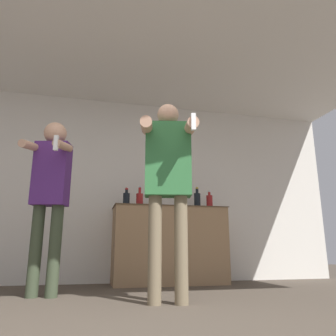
# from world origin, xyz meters

# --- Properties ---
(wall_back) EXTENTS (7.00, 0.06, 2.55)m
(wall_back) POSITION_xyz_m (0.00, 2.81, 1.27)
(wall_back) COLOR silver
(wall_back) RESTS_ON ground_plane
(ceiling_slab) EXTENTS (7.00, 3.30, 0.05)m
(ceiling_slab) POSITION_xyz_m (0.00, 1.39, 2.57)
(ceiling_slab) COLOR silver
(ceiling_slab) RESTS_ON wall_back
(counter) EXTENTS (1.48, 0.60, 0.97)m
(counter) POSITION_xyz_m (0.91, 2.50, 0.49)
(counter) COLOR #997551
(counter) RESTS_ON ground_plane
(bottle_red_label) EXTENTS (0.09, 0.09, 0.30)m
(bottle_red_label) POSITION_xyz_m (1.31, 2.50, 1.09)
(bottle_red_label) COLOR black
(bottle_red_label) RESTS_ON counter
(bottle_brown_liquor) EXTENTS (0.09, 0.09, 0.25)m
(bottle_brown_liquor) POSITION_xyz_m (0.34, 2.50, 1.07)
(bottle_brown_liquor) COLOR black
(bottle_brown_liquor) RESTS_ON counter
(bottle_tall_gin) EXTENTS (0.09, 0.09, 0.26)m
(bottle_tall_gin) POSITION_xyz_m (1.49, 2.50, 1.08)
(bottle_tall_gin) COLOR maroon
(bottle_tall_gin) RESTS_ON counter
(bottle_short_whiskey) EXTENTS (0.09, 0.09, 0.28)m
(bottle_short_whiskey) POSITION_xyz_m (0.51, 2.50, 1.08)
(bottle_short_whiskey) COLOR maroon
(bottle_short_whiskey) RESTS_ON counter
(person_woman_foreground) EXTENTS (0.54, 0.55, 1.73)m
(person_woman_foreground) POSITION_xyz_m (0.53, 0.95, 1.07)
(person_woman_foreground) COLOR #75664C
(person_woman_foreground) RESTS_ON ground_plane
(person_man_side) EXTENTS (0.47, 0.56, 1.71)m
(person_man_side) POSITION_xyz_m (-0.51, 1.61, 1.03)
(person_man_side) COLOR #38422D
(person_man_side) RESTS_ON ground_plane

